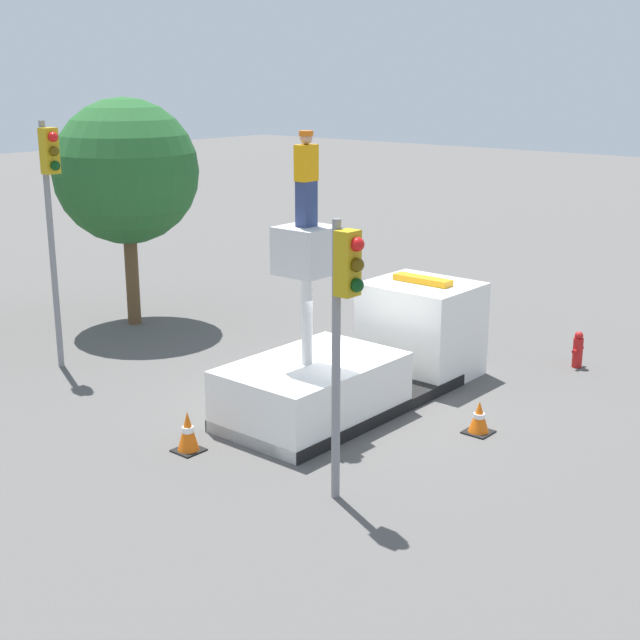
{
  "coord_description": "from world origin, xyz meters",
  "views": [
    {
      "loc": [
        -13.47,
        -10.82,
        6.67
      ],
      "look_at": [
        -2.2,
        -1.22,
        2.55
      ],
      "focal_mm": 50.0,
      "sensor_mm": 36.0,
      "label": 1
    }
  ],
  "objects_px": {
    "worker": "(306,179)",
    "traffic_light_across": "(51,197)",
    "fire_hydrant": "(578,350)",
    "traffic_cone_curbside": "(479,418)",
    "bucket_truck": "(365,360)",
    "tree_right_bg": "(126,172)",
    "traffic_light_pole": "(344,306)",
    "traffic_cone_rear": "(188,432)"
  },
  "relations": [
    {
      "from": "traffic_light_pole",
      "to": "tree_right_bg",
      "type": "xyz_separation_m",
      "value": [
        4.47,
        11.01,
        0.91
      ]
    },
    {
      "from": "traffic_cone_rear",
      "to": "traffic_light_across",
      "type": "bearing_deg",
      "value": 77.11
    },
    {
      "from": "traffic_cone_curbside",
      "to": "fire_hydrant",
      "type": "bearing_deg",
      "value": 3.42
    },
    {
      "from": "traffic_cone_rear",
      "to": "tree_right_bg",
      "type": "bearing_deg",
      "value": 57.87
    },
    {
      "from": "traffic_light_pole",
      "to": "traffic_cone_curbside",
      "type": "height_order",
      "value": "traffic_light_pole"
    },
    {
      "from": "traffic_cone_curbside",
      "to": "tree_right_bg",
      "type": "height_order",
      "value": "tree_right_bg"
    },
    {
      "from": "worker",
      "to": "traffic_light_across",
      "type": "xyz_separation_m",
      "value": [
        -1.09,
        6.63,
        -0.8
      ]
    },
    {
      "from": "traffic_cone_rear",
      "to": "worker",
      "type": "bearing_deg",
      "value": -17.26
    },
    {
      "from": "bucket_truck",
      "to": "traffic_light_across",
      "type": "height_order",
      "value": "traffic_light_across"
    },
    {
      "from": "fire_hydrant",
      "to": "traffic_cone_curbside",
      "type": "bearing_deg",
      "value": -176.58
    },
    {
      "from": "fire_hydrant",
      "to": "worker",
      "type": "bearing_deg",
      "value": 159.29
    },
    {
      "from": "bucket_truck",
      "to": "tree_right_bg",
      "type": "xyz_separation_m",
      "value": [
        0.54,
        8.42,
        3.3
      ]
    },
    {
      "from": "traffic_cone_curbside",
      "to": "tree_right_bg",
      "type": "relative_size",
      "value": 0.11
    },
    {
      "from": "traffic_cone_rear",
      "to": "traffic_cone_curbside",
      "type": "distance_m",
      "value": 5.52
    },
    {
      "from": "traffic_cone_rear",
      "to": "traffic_cone_curbside",
      "type": "height_order",
      "value": "traffic_cone_rear"
    },
    {
      "from": "bucket_truck",
      "to": "traffic_cone_curbside",
      "type": "distance_m",
      "value": 2.89
    },
    {
      "from": "worker",
      "to": "traffic_cone_rear",
      "type": "height_order",
      "value": "worker"
    },
    {
      "from": "worker",
      "to": "traffic_cone_curbside",
      "type": "distance_m",
      "value": 5.59
    },
    {
      "from": "traffic_cone_rear",
      "to": "traffic_light_pole",
      "type": "bearing_deg",
      "value": -84.19
    },
    {
      "from": "worker",
      "to": "tree_right_bg",
      "type": "xyz_separation_m",
      "value": [
        2.38,
        8.42,
        -0.65
      ]
    },
    {
      "from": "bucket_truck",
      "to": "traffic_light_across",
      "type": "distance_m",
      "value": 7.9
    },
    {
      "from": "traffic_light_across",
      "to": "worker",
      "type": "bearing_deg",
      "value": -80.66
    },
    {
      "from": "worker",
      "to": "fire_hydrant",
      "type": "xyz_separation_m",
      "value": [
        6.72,
        -2.54,
        -4.37
      ]
    },
    {
      "from": "fire_hydrant",
      "to": "tree_right_bg",
      "type": "distance_m",
      "value": 12.36
    },
    {
      "from": "worker",
      "to": "tree_right_bg",
      "type": "distance_m",
      "value": 8.77
    },
    {
      "from": "bucket_truck",
      "to": "traffic_cone_curbside",
      "type": "relative_size",
      "value": 10.25
    },
    {
      "from": "traffic_light_across",
      "to": "traffic_cone_curbside",
      "type": "height_order",
      "value": "traffic_light_across"
    },
    {
      "from": "worker",
      "to": "traffic_light_pole",
      "type": "relative_size",
      "value": 0.38
    },
    {
      "from": "worker",
      "to": "tree_right_bg",
      "type": "bearing_deg",
      "value": 74.22
    },
    {
      "from": "bucket_truck",
      "to": "worker",
      "type": "distance_m",
      "value": 4.35
    },
    {
      "from": "traffic_light_across",
      "to": "traffic_cone_rear",
      "type": "height_order",
      "value": "traffic_light_across"
    },
    {
      "from": "bucket_truck",
      "to": "worker",
      "type": "relative_size",
      "value": 3.77
    },
    {
      "from": "bucket_truck",
      "to": "fire_hydrant",
      "type": "distance_m",
      "value": 5.52
    },
    {
      "from": "fire_hydrant",
      "to": "traffic_cone_curbside",
      "type": "distance_m",
      "value": 4.98
    },
    {
      "from": "worker",
      "to": "traffic_light_across",
      "type": "relative_size",
      "value": 0.31
    },
    {
      "from": "traffic_light_across",
      "to": "traffic_cone_rear",
      "type": "distance_m",
      "value": 7.03
    },
    {
      "from": "fire_hydrant",
      "to": "bucket_truck",
      "type": "bearing_deg",
      "value": 152.5
    },
    {
      "from": "traffic_cone_rear",
      "to": "tree_right_bg",
      "type": "distance_m",
      "value": 9.81
    },
    {
      "from": "worker",
      "to": "traffic_light_pole",
      "type": "bearing_deg",
      "value": -128.92
    },
    {
      "from": "worker",
      "to": "fire_hydrant",
      "type": "relative_size",
      "value": 2.02
    },
    {
      "from": "worker",
      "to": "traffic_light_across",
      "type": "height_order",
      "value": "traffic_light_across"
    },
    {
      "from": "bucket_truck",
      "to": "traffic_light_across",
      "type": "xyz_separation_m",
      "value": [
        -2.93,
        6.63,
        3.15
      ]
    }
  ]
}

